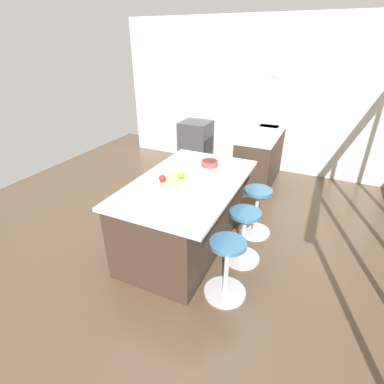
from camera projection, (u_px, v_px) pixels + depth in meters
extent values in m
plane|color=brown|center=(190.00, 233.00, 4.05)|extent=(7.34, 7.34, 0.00)
cube|color=beige|center=(252.00, 97.00, 5.67)|extent=(0.12, 5.41, 2.80)
cylinder|color=white|center=(278.00, 69.00, 5.21)|extent=(0.03, 0.28, 0.28)
cube|color=#38281E|center=(264.00, 152.00, 5.67)|extent=(2.24, 0.60, 0.88)
cube|color=silver|center=(267.00, 129.00, 5.46)|extent=(2.24, 0.60, 0.03)
cube|color=#38383D|center=(270.00, 128.00, 5.70)|extent=(0.44, 0.36, 0.12)
cylinder|color=#B7B7BC|center=(264.00, 117.00, 5.67)|extent=(0.02, 0.02, 0.28)
cube|color=#38383D|center=(196.00, 142.00, 6.22)|extent=(0.60, 0.60, 0.88)
cube|color=black|center=(209.00, 146.00, 6.13)|extent=(0.44, 0.01, 0.32)
cube|color=#38281E|center=(185.00, 214.00, 3.65)|extent=(1.87, 0.97, 0.87)
cube|color=silver|center=(188.00, 182.00, 3.43)|extent=(1.93, 1.17, 0.04)
cylinder|color=#B7B7BC|center=(254.00, 231.00, 4.05)|extent=(0.44, 0.44, 0.03)
cylinder|color=#B7B7BC|center=(256.00, 212.00, 3.91)|extent=(0.05, 0.05, 0.61)
cylinder|color=#336084|center=(258.00, 191.00, 3.76)|extent=(0.36, 0.36, 0.04)
cylinder|color=#B7B7BC|center=(241.00, 257.00, 3.56)|extent=(0.44, 0.44, 0.03)
cylinder|color=#B7B7BC|center=(243.00, 237.00, 3.42)|extent=(0.05, 0.05, 0.61)
cylinder|color=#336084|center=(246.00, 213.00, 3.27)|extent=(0.36, 0.36, 0.04)
cylinder|color=#B7B7BC|center=(225.00, 292.00, 3.07)|extent=(0.44, 0.44, 0.03)
cylinder|color=#B7B7BC|center=(226.00, 270.00, 2.93)|extent=(0.05, 0.05, 0.61)
cylinder|color=#336084|center=(228.00, 244.00, 2.78)|extent=(0.36, 0.36, 0.04)
cube|color=tan|center=(173.00, 180.00, 3.42)|extent=(0.36, 0.24, 0.02)
sphere|color=red|center=(162.00, 178.00, 3.33)|extent=(0.08, 0.08, 0.08)
sphere|color=#609E2D|center=(181.00, 175.00, 3.42)|extent=(0.09, 0.09, 0.09)
cylinder|color=#993833|center=(210.00, 163.00, 3.81)|extent=(0.22, 0.22, 0.07)
cylinder|color=#4C1C19|center=(210.00, 162.00, 3.81)|extent=(0.18, 0.18, 0.04)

